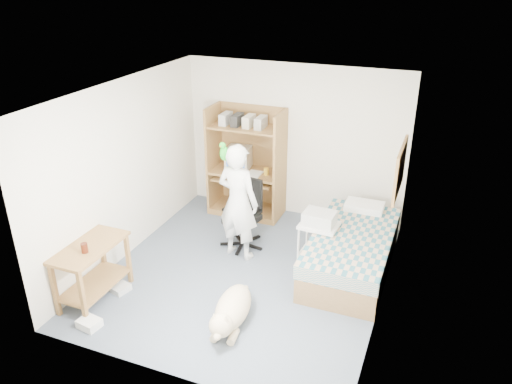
% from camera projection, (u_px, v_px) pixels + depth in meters
% --- Properties ---
extents(floor, '(4.00, 4.00, 0.00)m').
position_uv_depth(floor, '(246.00, 273.00, 6.82)').
color(floor, '#4D5568').
rests_on(floor, ground).
extents(wall_back, '(3.60, 0.02, 2.50)m').
position_uv_depth(wall_back, '(294.00, 142.00, 7.99)').
color(wall_back, white).
rests_on(wall_back, floor).
extents(wall_right, '(0.02, 4.00, 2.50)m').
position_uv_depth(wall_right, '(391.00, 214.00, 5.69)').
color(wall_right, white).
rests_on(wall_right, floor).
extents(wall_left, '(0.02, 4.00, 2.50)m').
position_uv_depth(wall_left, '(126.00, 170.00, 6.90)').
color(wall_left, white).
rests_on(wall_left, floor).
extents(ceiling, '(3.60, 4.00, 0.02)m').
position_uv_depth(ceiling, '(245.00, 92.00, 5.78)').
color(ceiling, white).
rests_on(ceiling, wall_back).
extents(computer_hutch, '(1.20, 0.63, 1.80)m').
position_uv_depth(computer_hutch, '(247.00, 167.00, 8.18)').
color(computer_hutch, brown).
rests_on(computer_hutch, floor).
extents(bed, '(1.02, 2.02, 0.66)m').
position_uv_depth(bed, '(352.00, 251.00, 6.78)').
color(bed, brown).
rests_on(bed, floor).
extents(side_desk, '(0.50, 1.00, 0.75)m').
position_uv_depth(side_desk, '(92.00, 264.00, 6.12)').
color(side_desk, brown).
rests_on(side_desk, floor).
extents(corkboard, '(0.04, 0.94, 0.66)m').
position_uv_depth(corkboard, '(400.00, 170.00, 6.38)').
color(corkboard, olive).
rests_on(corkboard, wall_right).
extents(office_chair, '(0.57, 0.57, 1.02)m').
position_uv_depth(office_chair, '(244.00, 223.00, 7.38)').
color(office_chair, black).
rests_on(office_chair, floor).
extents(person, '(0.68, 0.50, 1.69)m').
position_uv_depth(person, '(238.00, 202.00, 6.90)').
color(person, white).
rests_on(person, floor).
extents(parrot, '(0.12, 0.22, 0.34)m').
position_uv_depth(parrot, '(224.00, 152.00, 6.69)').
color(parrot, '#159518').
rests_on(parrot, person).
extents(dog, '(0.47, 1.18, 0.44)m').
position_uv_depth(dog, '(231.00, 310.00, 5.78)').
color(dog, tan).
rests_on(dog, floor).
extents(printer_cart, '(0.54, 0.44, 0.62)m').
position_uv_depth(printer_cart, '(318.00, 237.00, 6.89)').
color(printer_cart, white).
rests_on(printer_cart, floor).
extents(printer, '(0.44, 0.34, 0.18)m').
position_uv_depth(printer, '(319.00, 218.00, 6.77)').
color(printer, '#B8B8B3').
rests_on(printer, printer_cart).
extents(crt_monitor, '(0.42, 0.44, 0.36)m').
position_uv_depth(crt_monitor, '(239.00, 158.00, 8.19)').
color(crt_monitor, beige).
rests_on(crt_monitor, computer_hutch).
extents(keyboard, '(0.45, 0.17, 0.03)m').
position_uv_depth(keyboard, '(242.00, 178.00, 8.12)').
color(keyboard, beige).
rests_on(keyboard, computer_hutch).
extents(pencil_cup, '(0.08, 0.08, 0.12)m').
position_uv_depth(pencil_cup, '(266.00, 172.00, 7.98)').
color(pencil_cup, gold).
rests_on(pencil_cup, computer_hutch).
extents(drink_glass, '(0.08, 0.08, 0.12)m').
position_uv_depth(drink_glass, '(84.00, 248.00, 5.86)').
color(drink_glass, '#41160A').
rests_on(drink_glass, side_desk).
extents(floor_box_a, '(0.28, 0.23, 0.10)m').
position_uv_depth(floor_box_a, '(89.00, 323.00, 5.79)').
color(floor_box_a, white).
rests_on(floor_box_a, floor).
extents(floor_box_b, '(0.23, 0.26, 0.08)m').
position_uv_depth(floor_box_b, '(121.00, 289.00, 6.42)').
color(floor_box_b, beige).
rests_on(floor_box_b, floor).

